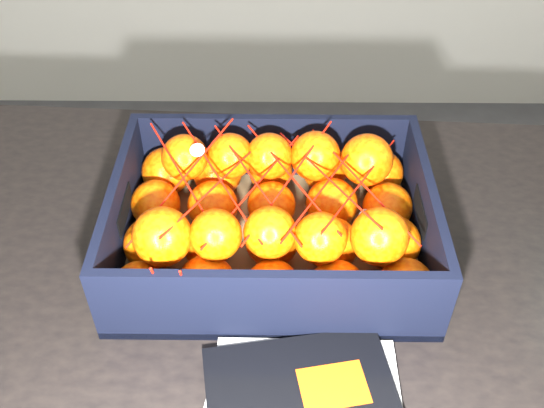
{
  "coord_description": "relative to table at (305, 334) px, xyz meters",
  "views": [
    {
      "loc": [
        0.25,
        -0.37,
        1.38
      ],
      "look_at": [
        0.24,
        0.2,
        0.86
      ],
      "focal_mm": 40.56,
      "sensor_mm": 36.0,
      "label": 1
    }
  ],
  "objects": [
    {
      "name": "table",
      "position": [
        0.0,
        0.0,
        0.0
      ],
      "size": [
        1.24,
        0.87,
        0.75
      ],
      "color": "black",
      "rests_on": "ground"
    },
    {
      "name": "produce_crate",
      "position": [
        -0.05,
        0.08,
        0.13
      ],
      "size": [
        0.42,
        0.31,
        0.12
      ],
      "color": "brown",
      "rests_on": "table"
    },
    {
      "name": "clementine_heap",
      "position": [
        -0.05,
        0.07,
        0.16
      ],
      "size": [
        0.4,
        0.3,
        0.13
      ],
      "color": "#FF5305",
      "rests_on": "produce_crate"
    },
    {
      "name": "mesh_net",
      "position": [
        -0.06,
        0.07,
        0.22
      ],
      "size": [
        0.35,
        0.28,
        0.09
      ],
      "color": "red",
      "rests_on": "clementine_heap"
    }
  ]
}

